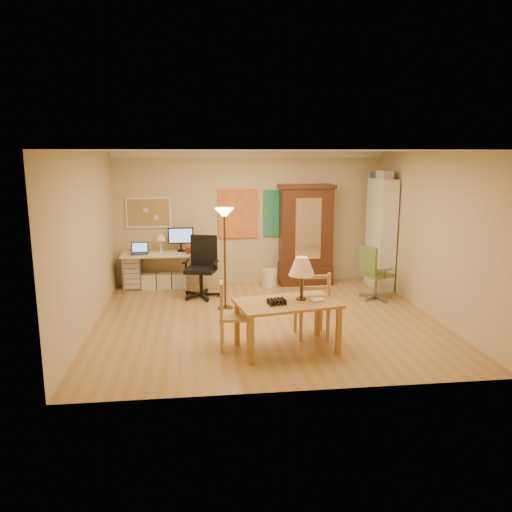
{
  "coord_description": "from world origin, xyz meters",
  "views": [
    {
      "loc": [
        -1.08,
        -7.67,
        2.66
      ],
      "look_at": [
        -0.14,
        0.3,
        1.01
      ],
      "focal_mm": 35.0,
      "sensor_mm": 36.0,
      "label": 1
    }
  ],
  "objects": [
    {
      "name": "torchiere_lamp",
      "position": [
        -0.63,
        0.68,
        1.41
      ],
      "size": [
        0.32,
        0.32,
        1.76
      ],
      "color": "#402C19",
      "rests_on": "floor"
    },
    {
      "name": "corkboard",
      "position": [
        -2.05,
        2.47,
        1.5
      ],
      "size": [
        0.9,
        0.04,
        0.62
      ],
      "primitive_type": "cube",
      "color": "#AC7951",
      "rests_on": "floor"
    },
    {
      "name": "floor",
      "position": [
        0.0,
        0.0,
        0.0
      ],
      "size": [
        5.5,
        5.5,
        0.0
      ],
      "primitive_type": "plane",
      "color": "#A5763A",
      "rests_on": "ground"
    },
    {
      "name": "art_panel_left",
      "position": [
        -0.25,
        2.47,
        1.45
      ],
      "size": [
        0.8,
        0.04,
        1.0
      ],
      "primitive_type": "cube",
      "color": "gold",
      "rests_on": "floor"
    },
    {
      "name": "wastebin",
      "position": [
        0.34,
        2.03,
        0.18
      ],
      "size": [
        0.29,
        0.29,
        0.37
      ],
      "primitive_type": "cylinder",
      "color": "silver",
      "rests_on": "floor"
    },
    {
      "name": "computer_desk",
      "position": [
        -1.74,
        2.16,
        0.44
      ],
      "size": [
        1.61,
        0.7,
        1.21
      ],
      "color": "beige",
      "rests_on": "floor"
    },
    {
      "name": "art_panel_right",
      "position": [
        0.65,
        2.47,
        1.45
      ],
      "size": [
        0.75,
        0.04,
        0.95
      ],
      "primitive_type": "cube",
      "color": "teal",
      "rests_on": "floor"
    },
    {
      "name": "armoire",
      "position": [
        1.12,
        2.24,
        0.89
      ],
      "size": [
        1.12,
        0.53,
        2.05
      ],
      "color": "#381B0F",
      "rests_on": "floor"
    },
    {
      "name": "crown_molding",
      "position": [
        0.0,
        2.46,
        2.64
      ],
      "size": [
        5.5,
        0.08,
        0.12
      ],
      "primitive_type": "cube",
      "color": "white",
      "rests_on": "floor"
    },
    {
      "name": "ladder_chair_back",
      "position": [
        0.56,
        -0.83,
        0.47
      ],
      "size": [
        0.47,
        0.45,
        1.0
      ],
      "color": "tan",
      "rests_on": "floor"
    },
    {
      "name": "office_chair_black",
      "position": [
        -1.03,
        1.47,
        0.31
      ],
      "size": [
        0.71,
        0.71,
        1.15
      ],
      "color": "black",
      "rests_on": "floor"
    },
    {
      "name": "drawer_cart",
      "position": [
        -2.39,
        2.28,
        0.35
      ],
      "size": [
        0.35,
        0.42,
        0.7
      ],
      "color": "slate",
      "rests_on": "floor"
    },
    {
      "name": "dining_table",
      "position": [
        0.18,
        -1.21,
        0.81
      ],
      "size": [
        1.49,
        1.06,
        1.28
      ],
      "color": "olive",
      "rests_on": "floor"
    },
    {
      "name": "office_chair_green",
      "position": [
        2.16,
        0.96,
        0.27
      ],
      "size": [
        0.62,
        0.62,
        1.01
      ],
      "color": "slate",
      "rests_on": "floor"
    },
    {
      "name": "bookshelf",
      "position": [
        2.55,
        1.8,
        1.08
      ],
      "size": [
        0.33,
        0.87,
        2.18
      ],
      "color": "white",
      "rests_on": "floor"
    },
    {
      "name": "ladder_chair_left",
      "position": [
        -0.63,
        -1.1,
        0.45
      ],
      "size": [
        0.46,
        0.47,
        0.97
      ],
      "color": "tan",
      "rests_on": "floor"
    }
  ]
}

